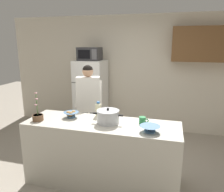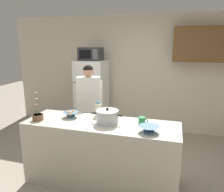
{
  "view_description": "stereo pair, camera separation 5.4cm",
  "coord_description": "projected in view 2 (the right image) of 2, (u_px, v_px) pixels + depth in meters",
  "views": [
    {
      "loc": [
        0.88,
        -2.68,
        1.99
      ],
      "look_at": [
        0.0,
        0.55,
        1.17
      ],
      "focal_mm": 34.91,
      "sensor_mm": 36.0,
      "label": 1
    },
    {
      "loc": [
        0.93,
        -2.67,
        1.99
      ],
      "look_at": [
        0.0,
        0.55,
        1.17
      ],
      "focal_mm": 34.91,
      "sensor_mm": 36.0,
      "label": 2
    }
  ],
  "objects": [
    {
      "name": "bottle_near_edge",
      "position": [
        98.0,
        109.0,
        3.25
      ],
      "size": [
        0.09,
        0.09,
        0.22
      ],
      "color": "beige",
      "rests_on": "kitchen_island"
    },
    {
      "name": "back_wall_unit",
      "position": [
        143.0,
        70.0,
        4.93
      ],
      "size": [
        6.0,
        0.48,
        2.6
      ],
      "color": "beige",
      "rests_on": "ground"
    },
    {
      "name": "cooking_pot",
      "position": [
        107.0,
        117.0,
        2.97
      ],
      "size": [
        0.42,
        0.31,
        0.22
      ],
      "color": "silver",
      "rests_on": "kitchen_island"
    },
    {
      "name": "coffee_mug",
      "position": [
        142.0,
        120.0,
        2.94
      ],
      "size": [
        0.13,
        0.09,
        0.1
      ],
      "color": "#2D8C4C",
      "rests_on": "kitchen_island"
    },
    {
      "name": "bread_bowl",
      "position": [
        71.0,
        114.0,
        3.21
      ],
      "size": [
        0.22,
        0.22,
        0.1
      ],
      "color": "#4C7299",
      "rests_on": "kitchen_island"
    },
    {
      "name": "microwave",
      "position": [
        91.0,
        54.0,
        4.73
      ],
      "size": [
        0.48,
        0.37,
        0.28
      ],
      "color": "#2D2D30",
      "rests_on": "refrigerator"
    },
    {
      "name": "kitchen_island",
      "position": [
        101.0,
        153.0,
        3.1
      ],
      "size": [
        2.14,
        0.68,
        0.92
      ],
      "primitive_type": "cube",
      "color": "#BCB7A8",
      "rests_on": "ground"
    },
    {
      "name": "person_near_pot",
      "position": [
        89.0,
        99.0,
        3.92
      ],
      "size": [
        0.58,
        0.52,
        1.62
      ],
      "color": "#33384C",
      "rests_on": "ground"
    },
    {
      "name": "ground_plane",
      "position": [
        102.0,
        181.0,
        3.21
      ],
      "size": [
        14.0,
        14.0,
        0.0
      ],
      "primitive_type": "plane",
      "color": "#9E9384"
    },
    {
      "name": "potted_orchid",
      "position": [
        38.0,
        116.0,
        3.08
      ],
      "size": [
        0.15,
        0.15,
        0.42
      ],
      "color": "brown",
      "rests_on": "kitchen_island"
    },
    {
      "name": "refrigerator",
      "position": [
        92.0,
        96.0,
        4.98
      ],
      "size": [
        0.64,
        0.68,
        1.62
      ],
      "color": "white",
      "rests_on": "ground"
    },
    {
      "name": "empty_bowl",
      "position": [
        149.0,
        129.0,
        2.67
      ],
      "size": [
        0.26,
        0.26,
        0.08
      ],
      "color": "#4C7299",
      "rests_on": "kitchen_island"
    }
  ]
}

